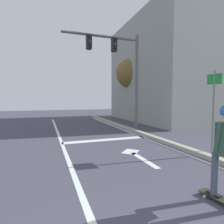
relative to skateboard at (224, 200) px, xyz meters
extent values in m
cube|color=silver|center=(-2.09, 3.91, -0.06)|extent=(0.12, 20.00, 0.01)
cube|color=silver|center=(1.36, 3.91, -0.06)|extent=(0.12, 20.00, 0.01)
cube|color=silver|center=(-0.29, 5.11, -0.06)|extent=(3.59, 0.40, 0.01)
cube|color=silver|center=(-0.11, 2.34, -0.06)|extent=(0.16, 1.40, 0.01)
cube|color=silver|center=(-0.11, 3.19, -0.06)|extent=(0.71, 0.71, 0.01)
cube|color=#A39E8C|center=(1.61, 3.91, 0.01)|extent=(0.24, 24.00, 0.14)
cube|color=#29271A|center=(0.00, 0.00, 0.00)|extent=(0.30, 0.83, 0.02)
cube|color=#B2B2B7|center=(-0.03, 0.27, -0.01)|extent=(0.17, 0.07, 0.01)
cylinder|color=silver|center=(-0.13, 0.26, -0.04)|extent=(0.04, 0.05, 0.05)
cylinder|color=silver|center=(0.06, 0.28, -0.04)|extent=(0.04, 0.05, 0.05)
cylinder|color=#425162|center=(-0.02, 0.17, 0.38)|extent=(0.11, 0.11, 0.73)
cube|color=black|center=(-0.02, 0.17, 0.03)|extent=(0.12, 0.25, 0.03)
cylinder|color=#2E4C3B|center=(-0.18, 0.01, 1.03)|extent=(0.07, 0.13, 0.47)
cylinder|color=#5D595A|center=(1.87, 6.61, 2.42)|extent=(0.16, 0.16, 4.96)
cylinder|color=#5D595A|center=(-0.02, 6.61, 4.63)|extent=(3.78, 0.12, 0.12)
cube|color=black|center=(0.61, 6.61, 4.28)|extent=(0.24, 0.28, 0.64)
cylinder|color=#3A0605|center=(0.61, 6.46, 4.48)|extent=(0.02, 0.10, 0.10)
cylinder|color=yellow|center=(0.61, 6.46, 4.28)|extent=(0.02, 0.10, 0.10)
cylinder|color=black|center=(0.61, 6.46, 4.08)|extent=(0.02, 0.10, 0.10)
cube|color=black|center=(-0.66, 6.61, 4.28)|extent=(0.24, 0.28, 0.64)
cylinder|color=#3A0605|center=(-0.66, 6.46, 4.48)|extent=(0.02, 0.10, 0.10)
cylinder|color=yellow|center=(-0.66, 6.46, 4.28)|extent=(0.02, 0.10, 0.10)
cylinder|color=black|center=(-0.66, 6.46, 4.08)|extent=(0.02, 0.10, 0.10)
cylinder|color=slate|center=(2.04, 2.04, 1.20)|extent=(0.06, 0.06, 2.52)
cube|color=#198C33|center=(2.04, 2.04, 2.21)|extent=(0.12, 0.44, 0.30)
cylinder|color=brown|center=(3.86, 11.52, 1.46)|extent=(0.32, 0.32, 3.06)
sphere|color=brown|center=(3.86, 11.52, 3.70)|extent=(2.34, 2.34, 2.34)
cube|color=#939A8E|center=(8.39, 10.43, 3.78)|extent=(9.76, 9.22, 7.70)
camera|label=1|loc=(-2.65, -2.05, 1.61)|focal=29.55mm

